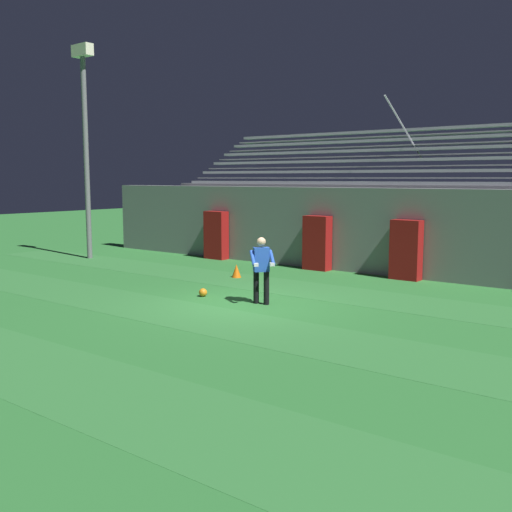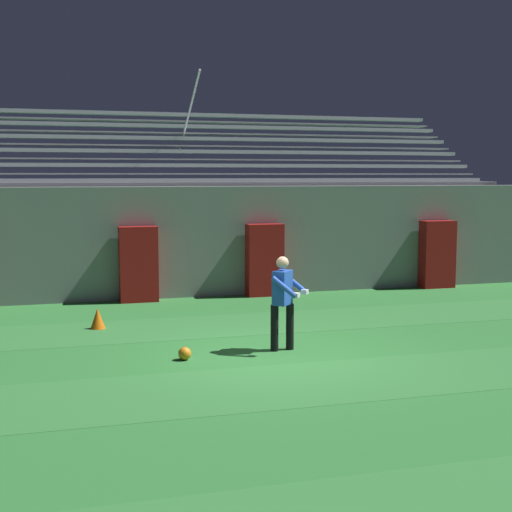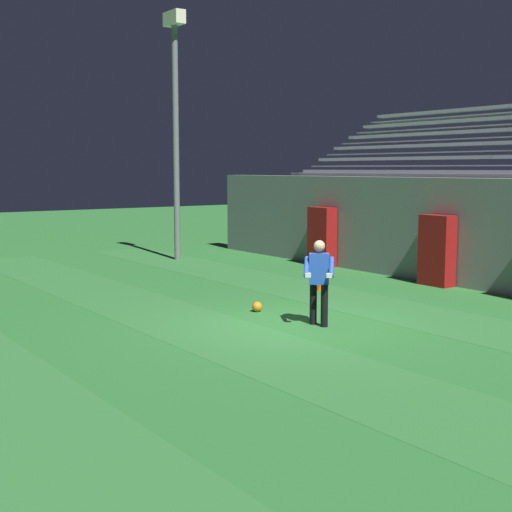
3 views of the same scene
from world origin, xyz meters
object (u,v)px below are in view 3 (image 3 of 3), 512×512
(soccer_ball, at_px, (257,307))
(floodlight_pole, at_px, (175,105))
(padding_pillar_gate_left, at_px, (437,250))
(padding_pillar_far_left, at_px, (322,237))
(goalkeeper, at_px, (319,277))
(traffic_cone, at_px, (322,282))

(soccer_ball, bearing_deg, floodlight_pole, 161.58)
(padding_pillar_gate_left, xyz_separation_m, padding_pillar_far_left, (-4.59, 0.00, 0.00))
(soccer_ball, bearing_deg, goalkeeper, 6.20)
(padding_pillar_gate_left, height_order, traffic_cone, padding_pillar_gate_left)
(floodlight_pole, bearing_deg, soccer_ball, -18.42)
(floodlight_pole, distance_m, goalkeeper, 11.62)
(soccer_ball, bearing_deg, padding_pillar_far_left, 128.87)
(padding_pillar_far_left, relative_size, traffic_cone, 4.40)
(padding_pillar_gate_left, relative_size, floodlight_pole, 0.23)
(padding_pillar_far_left, distance_m, traffic_cone, 4.56)
(floodlight_pole, relative_size, traffic_cone, 19.25)
(padding_pillar_far_left, xyz_separation_m, soccer_ball, (4.69, -5.82, -0.81))
(goalkeeper, height_order, traffic_cone, goalkeeper)
(soccer_ball, bearing_deg, padding_pillar_gate_left, 90.97)
(padding_pillar_gate_left, xyz_separation_m, traffic_cone, (-1.16, -2.91, -0.71))
(goalkeeper, bearing_deg, soccer_ball, -173.80)
(padding_pillar_far_left, bearing_deg, soccer_ball, -51.13)
(padding_pillar_far_left, height_order, traffic_cone, padding_pillar_far_left)
(floodlight_pole, xyz_separation_m, goalkeeper, (10.51, -2.71, -4.15))
(padding_pillar_gate_left, xyz_separation_m, floodlight_pole, (-8.62, -2.91, 4.18))
(padding_pillar_far_left, distance_m, soccer_ball, 7.52)
(padding_pillar_far_left, relative_size, floodlight_pole, 0.23)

